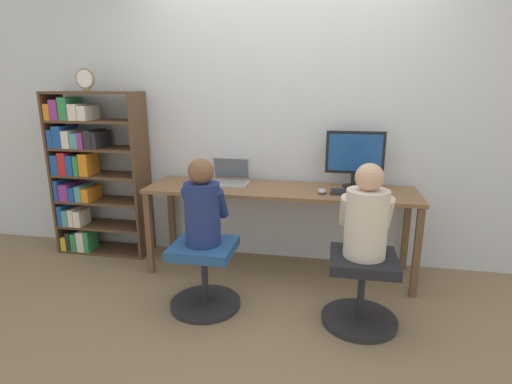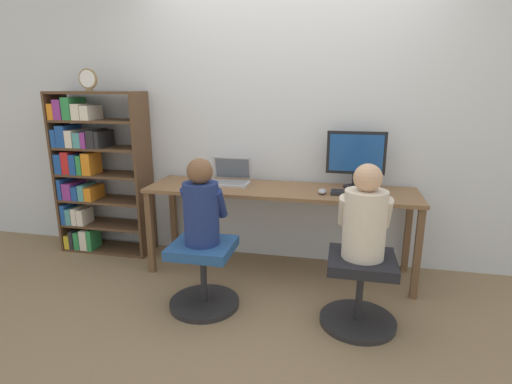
# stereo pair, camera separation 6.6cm
# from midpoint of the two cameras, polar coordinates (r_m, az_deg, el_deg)

# --- Properties ---
(ground_plane) EXTENTS (14.00, 14.00, 0.00)m
(ground_plane) POSITION_cam_midpoint_polar(r_m,az_deg,el_deg) (3.31, 1.92, -13.25)
(ground_plane) COLOR #846B4C
(wall_back) EXTENTS (10.00, 0.05, 2.60)m
(wall_back) POSITION_cam_midpoint_polar(r_m,az_deg,el_deg) (3.56, 3.74, 10.61)
(wall_back) COLOR silver
(wall_back) RESTS_ON ground_plane
(desk) EXTENTS (2.22, 0.57, 0.74)m
(desk) POSITION_cam_midpoint_polar(r_m,az_deg,el_deg) (3.32, 2.79, -0.71)
(desk) COLOR brown
(desk) RESTS_ON ground_plane
(desktop_monitor) EXTENTS (0.47, 0.18, 0.47)m
(desktop_monitor) POSITION_cam_midpoint_polar(r_m,az_deg,el_deg) (3.37, 13.38, 4.87)
(desktop_monitor) COLOR black
(desktop_monitor) RESTS_ON desk
(laptop) EXTENTS (0.35, 0.26, 0.22)m
(laptop) POSITION_cam_midpoint_polar(r_m,az_deg,el_deg) (3.47, -4.42, 1.98)
(laptop) COLOR #B7B7BC
(laptop) RESTS_ON desk
(keyboard) EXTENTS (0.42, 0.14, 0.03)m
(keyboard) POSITION_cam_midpoint_polar(r_m,az_deg,el_deg) (3.21, 13.78, -0.10)
(keyboard) COLOR #232326
(keyboard) RESTS_ON desk
(computer_mouse_by_keyboard) EXTENTS (0.07, 0.11, 0.04)m
(computer_mouse_by_keyboard) POSITION_cam_midpoint_polar(r_m,az_deg,el_deg) (3.18, 8.82, 0.15)
(computer_mouse_by_keyboard) COLOR #99999E
(computer_mouse_by_keyboard) RESTS_ON desk
(office_chair_left) EXTENTS (0.51, 0.51, 0.49)m
(office_chair_left) POSITION_cam_midpoint_polar(r_m,az_deg,el_deg) (2.82, 14.15, -13.00)
(office_chair_left) COLOR #262628
(office_chair_left) RESTS_ON ground_plane
(office_chair_right) EXTENTS (0.51, 0.51, 0.49)m
(office_chair_right) POSITION_cam_midpoint_polar(r_m,az_deg,el_deg) (2.95, -8.01, -11.33)
(office_chair_right) COLOR #262628
(office_chair_right) RESTS_ON ground_plane
(person_at_monitor) EXTENTS (0.33, 0.29, 0.61)m
(person_at_monitor) POSITION_cam_midpoint_polar(r_m,az_deg,el_deg) (2.63, 14.81, -3.40)
(person_at_monitor) COLOR beige
(person_at_monitor) RESTS_ON office_chair_left
(person_at_laptop) EXTENTS (0.30, 0.28, 0.61)m
(person_at_laptop) POSITION_cam_midpoint_polar(r_m,az_deg,el_deg) (2.77, -8.35, -2.03)
(person_at_laptop) COLOR navy
(person_at_laptop) RESTS_ON office_chair_right
(bookshelf) EXTENTS (0.87, 0.32, 1.52)m
(bookshelf) POSITION_cam_midpoint_polar(r_m,az_deg,el_deg) (4.07, -23.38, 2.67)
(bookshelf) COLOR #513823
(bookshelf) RESTS_ON ground_plane
(desk_clock) EXTENTS (0.17, 0.03, 0.19)m
(desk_clock) POSITION_cam_midpoint_polar(r_m,az_deg,el_deg) (3.86, -23.69, 14.54)
(desk_clock) COLOR olive
(desk_clock) RESTS_ON bookshelf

